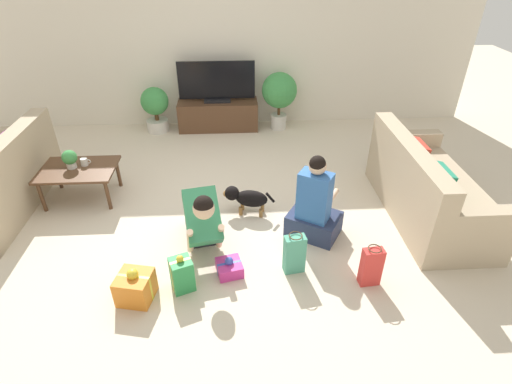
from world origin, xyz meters
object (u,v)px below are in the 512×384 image
gift_box_c (229,267)px  gift_bag_a (294,254)px  potted_plant_back_left (155,107)px  person_sitting (314,208)px  dog (246,198)px  person_kneeling (202,219)px  gift_box_a (182,274)px  coffee_table (78,172)px  sofa_right (426,190)px  gift_box_b (135,287)px  tabletop_plant (70,158)px  potted_plant_back_right (279,93)px  mug (84,162)px  tv_console (218,115)px  gift_bag_b (371,267)px  tv (217,84)px

gift_box_c → gift_bag_a: (0.61, 0.00, 0.14)m
potted_plant_back_left → person_sitting: (2.05, -2.83, -0.08)m
potted_plant_back_left → dog: (1.36, -2.39, -0.21)m
person_kneeling → person_sitting: 1.16m
gift_box_a → gift_box_c: bearing=21.6°
coffee_table → gift_bag_a: gift_bag_a is taller
gift_bag_a → sofa_right: bearing=27.9°
dog → gift_box_a: size_ratio=1.54×
gift_box_b → tabletop_plant: bearing=121.1°
sofa_right → potted_plant_back_right: 2.89m
mug → tabletop_plant: (-0.13, -0.05, 0.08)m
tv_console → gift_bag_a: bearing=-77.1°
gift_box_b → coffee_table: bearing=119.7°
gift_box_c → potted_plant_back_right: bearing=76.4°
coffee_table → gift_bag_b: size_ratio=2.09×
gift_box_a → sofa_right: bearing=21.1°
sofa_right → coffee_table: size_ratio=2.15×
gift_box_b → mug: mug is taller
gift_bag_b → tabletop_plant: size_ratio=1.85×
gift_box_a → gift_box_b: gift_box_a is taller
gift_bag_a → gift_box_a: bearing=-170.8°
tv → potted_plant_back_left: (-0.99, -0.05, -0.33)m
gift_bag_a → person_sitting: bearing=62.8°
dog → tabletop_plant: (-2.03, 0.45, 0.33)m
tv → gift_bag_a: tv is taller
gift_box_a → gift_box_b: bearing=-165.6°
coffee_table → gift_box_c: coffee_table is taller
potted_plant_back_left → tabletop_plant: 2.06m
dog → tabletop_plant: bearing=-89.3°
gift_box_b → mug: (-0.88, 1.74, 0.32)m
sofa_right → potted_plant_back_right: (-1.39, 2.52, 0.29)m
dog → sofa_right: bearing=99.4°
dog → gift_bag_a: gift_bag_a is taller
person_kneeling → sofa_right: bearing=-1.0°
gift_box_c → gift_bag_b: gift_bag_b is taller
tv → tv_console: bearing=0.0°
tv → tabletop_plant: bearing=-129.7°
tv → gift_box_b: tv is taller
sofa_right → gift_bag_b: 1.40m
sofa_right → potted_plant_back_left: sofa_right is taller
tv_console → potted_plant_back_right: potted_plant_back_right is taller
coffee_table → potted_plant_back_right: potted_plant_back_right is taller
gift_box_a → mug: bearing=128.0°
tv → mug: size_ratio=10.00×
person_sitting → mug: bearing=11.5°
mug → sofa_right: bearing=-9.1°
tv_console → dog: 2.47m
person_sitting → mug: person_sitting is taller
person_sitting → gift_bag_b: person_sitting is taller
gift_box_b → potted_plant_back_right: bearing=65.9°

